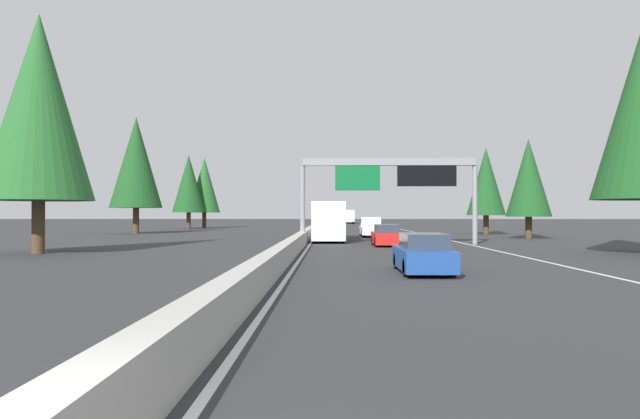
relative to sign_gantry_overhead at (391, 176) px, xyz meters
The scene contains 16 objects.
ground_plane 25.26m from the sign_gantry_overhead, 14.10° to the left, with size 320.00×320.00×0.00m, color #2D2D30.
median_barrier 44.71m from the sign_gantry_overhead, ahead, with size 180.00×0.56×0.90m, color #ADAAA3.
shoulder_stripe_right 34.82m from the sign_gantry_overhead, ahead, with size 160.00×0.16×0.01m, color silver.
shoulder_stripe_median 34.87m from the sign_gantry_overhead, ahead, with size 160.00×0.16×0.01m, color silver.
sign_gantry_overhead is the anchor object (origin of this frame).
sedan_mid_right 19.43m from the sign_gantry_overhead, behind, with size 4.40×1.80×1.47m.
sedan_mid_left 4.59m from the sign_gantry_overhead, 163.96° to the left, with size 4.40×1.80×1.47m.
bus_far_center 8.13m from the sign_gantry_overhead, 36.69° to the left, with size 11.50×2.55×3.10m.
box_truck_far_right 80.73m from the sign_gantry_overhead, ahead, with size 8.50×2.40×2.95m.
pickup_far_left 13.45m from the sign_gantry_overhead, ahead, with size 5.60×2.00×1.86m.
conifer_right_near 16.03m from the sign_gantry_overhead, 54.58° to the right, with size 3.87×3.87×8.80m.
conifer_right_mid 23.00m from the sign_gantry_overhead, 32.01° to the right, with size 4.05×4.05×9.21m.
conifer_left_foreground 22.75m from the sign_gantry_overhead, 114.83° to the left, with size 5.86×5.86×13.31m.
conifer_left_near 33.62m from the sign_gantry_overhead, 50.74° to the left, with size 5.69×5.69×12.93m.
conifer_left_mid 48.06m from the sign_gantry_overhead, 31.62° to the left, with size 4.77×4.77×10.84m.
conifer_left_far 49.72m from the sign_gantry_overhead, 28.28° to the left, with size 4.73×4.73×10.75m.
Camera 1 is at (-3.67, -1.77, 2.21)m, focal length 31.07 mm.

